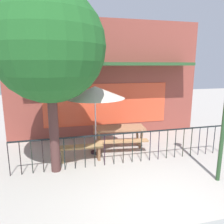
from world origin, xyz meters
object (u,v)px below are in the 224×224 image
Objects in this scene: patio_umbrella at (95,93)px; patio_bench at (81,150)px; street_tree at (49,47)px; picnic_table_left at (119,131)px.

patio_bench is (-0.57, -0.48, -1.71)m from patio_umbrella.
patio_bench is at bearing 33.82° from street_tree.
street_tree reaches higher than patio_bench.
street_tree reaches higher than patio_umbrella.
patio_bench is at bearing -139.82° from patio_umbrella.
patio_umbrella is 1.87m from patio_bench.
patio_umbrella is (-0.89, -0.27, 1.45)m from picnic_table_left.
patio_umbrella is 2.11m from street_tree.
picnic_table_left is at bearing 17.10° from patio_umbrella.
picnic_table_left is 1.66m from patio_bench.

